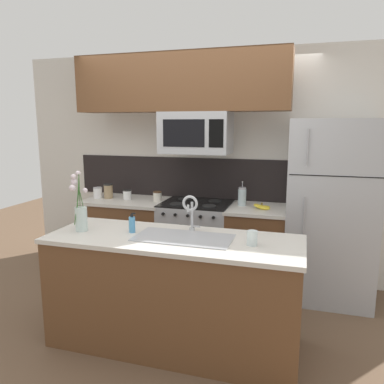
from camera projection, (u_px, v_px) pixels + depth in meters
ground_plane at (169, 319)px, 3.47m from camera, size 10.00×10.00×0.00m
rear_partition at (230, 166)px, 4.36m from camera, size 5.20×0.10×2.60m
splash_band at (204, 178)px, 4.42m from camera, size 3.24×0.01×0.48m
back_counter_left at (128, 236)px, 4.48m from camera, size 0.97×0.65×0.91m
back_counter_right at (257, 248)px, 4.05m from camera, size 0.63×0.65×0.91m
stove_range at (196, 242)px, 4.24m from camera, size 0.76×0.64×0.93m
microwave at (196, 133)px, 4.00m from camera, size 0.74×0.40×0.44m
upper_cabinet_band at (180, 83)px, 3.92m from camera, size 2.30×0.34×0.60m
refrigerator at (330, 211)px, 3.78m from camera, size 0.85×0.74×1.83m
storage_jar_tall at (98, 193)px, 4.46m from camera, size 0.11×0.11×0.13m
storage_jar_medium at (108, 191)px, 4.46m from camera, size 0.10×0.10×0.17m
storage_jar_short at (127, 195)px, 4.40m from camera, size 0.10×0.10×0.11m
storage_jar_squat at (158, 196)px, 4.31m from camera, size 0.10×0.10×0.11m
banana_bunch at (262, 207)px, 3.89m from camera, size 0.19×0.16×0.08m
french_press at (242, 196)px, 4.05m from camera, size 0.09×0.09×0.27m
island_counter at (174, 291)px, 3.01m from camera, size 2.00×0.73×0.91m
kitchen_sink at (183, 246)px, 2.92m from camera, size 0.76×0.39×0.16m
sink_faucet at (191, 208)px, 3.05m from camera, size 0.14×0.14×0.31m
dish_soap_bottle at (132, 224)px, 3.05m from camera, size 0.06×0.05×0.16m
drinking_glass at (252, 238)px, 2.73m from camera, size 0.08×0.08×0.11m
flower_vase at (80, 214)px, 3.08m from camera, size 0.12×0.17×0.50m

